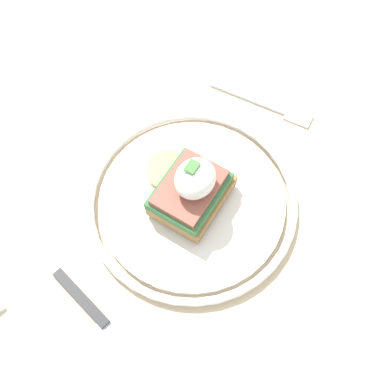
% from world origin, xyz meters
% --- Properties ---
extents(ground_plane, '(6.00, 6.00, 0.00)m').
position_xyz_m(ground_plane, '(0.00, 0.00, 0.00)').
color(ground_plane, '#B2ADA3').
extents(dining_table, '(0.84, 0.77, 0.76)m').
position_xyz_m(dining_table, '(0.00, 0.00, 0.62)').
color(dining_table, '#C6B28E').
rests_on(dining_table, ground_plane).
extents(plate, '(0.26, 0.26, 0.02)m').
position_xyz_m(plate, '(-0.01, -0.01, 0.77)').
color(plate, silver).
rests_on(plate, dining_table).
extents(sandwich, '(0.09, 0.11, 0.08)m').
position_xyz_m(sandwich, '(-0.01, -0.01, 0.80)').
color(sandwich, '#9E703D').
rests_on(sandwich, plate).
extents(fork, '(0.03, 0.15, 0.00)m').
position_xyz_m(fork, '(-0.19, -0.00, 0.76)').
color(fork, silver).
rests_on(fork, dining_table).
extents(knife, '(0.06, 0.18, 0.01)m').
position_xyz_m(knife, '(0.17, -0.03, 0.76)').
color(knife, '#2D2D2D').
rests_on(knife, dining_table).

